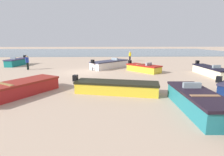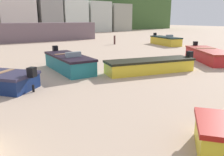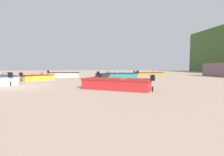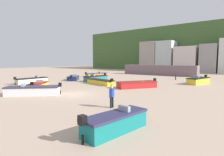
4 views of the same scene
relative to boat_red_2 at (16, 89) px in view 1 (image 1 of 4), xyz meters
The scene contains 11 objects.
ground_plane 8.50m from the boat_red_2, 109.66° to the right, with size 160.00×160.00×0.00m, color tan.
tidal_water 44.09m from the boat_red_2, 93.71° to the right, with size 80.00×36.00×0.06m, color slate.
boat_red_2 is the anchor object (origin of this frame).
boat_white_3 12.30m from the boat_red_2, 118.33° to the right, with size 4.83×4.78×1.22m.
boat_teal_4 10.03m from the boat_red_2, 164.40° to the left, with size 1.73×4.79×1.23m.
boat_yellow_6 6.01m from the boat_red_2, behind, with size 5.51×2.50×1.07m.
boat_teal_7 14.91m from the boat_red_2, 64.10° to the right, with size 1.67×3.98×1.23m.
boat_cream_8 16.36m from the boat_red_2, 159.31° to the right, with size 1.24×5.09×1.16m.
boat_yellow_9 12.46m from the boat_red_2, 139.03° to the right, with size 3.56×3.80×1.07m.
beach_walker_foreground 20.36m from the boat_red_2, 117.16° to the right, with size 0.47×0.49×1.62m.
beach_walker_distant 10.55m from the boat_red_2, 70.17° to the right, with size 0.37×0.54×1.62m.
Camera 1 is at (-2.51, 18.32, 3.24)m, focal length 28.14 mm.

